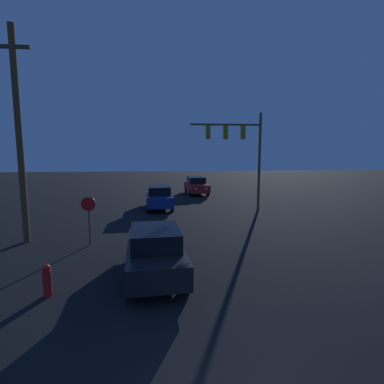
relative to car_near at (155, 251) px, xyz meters
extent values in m
cube|color=black|center=(0.00, 0.05, -0.14)|extent=(2.12, 4.51, 0.71)
cube|color=black|center=(0.01, -0.17, 0.51)|extent=(1.68, 2.20, 0.59)
cylinder|color=black|center=(-0.93, 1.34, -0.49)|extent=(0.25, 0.70, 0.68)
cylinder|color=black|center=(0.71, 1.47, -0.49)|extent=(0.25, 0.70, 0.68)
cylinder|color=black|center=(-0.72, -1.37, -0.49)|extent=(0.25, 0.70, 0.68)
cylinder|color=black|center=(0.92, -1.24, -0.49)|extent=(0.25, 0.70, 0.68)
sphere|color=#F9EFC6|center=(-0.67, 2.22, -0.07)|extent=(0.18, 0.18, 0.18)
sphere|color=#F9EFC6|center=(0.31, 2.29, -0.07)|extent=(0.18, 0.18, 0.18)
cube|color=navy|center=(0.00, 11.95, -0.14)|extent=(2.02, 4.48, 0.71)
cube|color=black|center=(0.02, 11.73, 0.51)|extent=(1.63, 2.17, 0.59)
cylinder|color=black|center=(-0.89, 13.26, -0.49)|extent=(0.23, 0.69, 0.68)
cylinder|color=black|center=(0.75, 13.35, -0.49)|extent=(0.23, 0.69, 0.68)
cylinder|color=black|center=(-0.74, 10.55, -0.49)|extent=(0.23, 0.69, 0.68)
cylinder|color=black|center=(0.90, 10.64, -0.49)|extent=(0.23, 0.69, 0.68)
sphere|color=#F9EFC6|center=(-0.61, 14.13, -0.07)|extent=(0.18, 0.18, 0.18)
sphere|color=#F9EFC6|center=(0.37, 14.19, -0.07)|extent=(0.18, 0.18, 0.18)
cube|color=#B21E1E|center=(3.53, 19.00, -0.14)|extent=(2.10, 4.50, 0.71)
cube|color=black|center=(3.51, 19.22, 0.51)|extent=(1.66, 2.19, 0.59)
cylinder|color=black|center=(4.45, 17.70, -0.49)|extent=(0.25, 0.70, 0.68)
cylinder|color=black|center=(2.81, 17.58, -0.49)|extent=(0.25, 0.70, 0.68)
cylinder|color=black|center=(4.25, 20.41, -0.49)|extent=(0.25, 0.70, 0.68)
cylinder|color=black|center=(2.61, 20.29, -0.49)|extent=(0.25, 0.70, 0.68)
sphere|color=#F9EFC6|center=(4.18, 16.83, -0.07)|extent=(0.18, 0.18, 0.18)
sphere|color=#F9EFC6|center=(3.20, 16.76, -0.07)|extent=(0.18, 0.18, 0.18)
cylinder|color=brown|center=(6.89, 10.48, 2.49)|extent=(0.18, 0.18, 6.66)
cube|color=brown|center=(4.51, 10.48, 5.03)|extent=(4.75, 0.12, 0.12)
cube|color=#A57F14|center=(5.70, 10.48, 4.52)|extent=(0.28, 0.28, 0.90)
cylinder|color=green|center=(5.70, 10.33, 4.72)|extent=(0.20, 0.02, 0.20)
cube|color=#A57F14|center=(4.51, 10.48, 4.52)|extent=(0.28, 0.28, 0.90)
cylinder|color=green|center=(4.51, 10.33, 4.72)|extent=(0.20, 0.02, 0.20)
cube|color=#A57F14|center=(3.33, 10.48, 4.52)|extent=(0.28, 0.28, 0.90)
cylinder|color=green|center=(3.33, 10.33, 4.72)|extent=(0.20, 0.02, 0.20)
cylinder|color=brown|center=(-2.93, 3.56, 0.23)|extent=(0.07, 0.07, 2.14)
cylinder|color=red|center=(-2.93, 3.54, 0.99)|extent=(0.62, 0.03, 0.62)
cylinder|color=brown|center=(-5.91, 4.33, 3.85)|extent=(0.28, 0.28, 9.37)
cube|color=brown|center=(-5.91, 4.33, 7.60)|extent=(1.42, 0.14, 0.14)
cylinder|color=red|center=(-3.02, -1.13, -0.46)|extent=(0.24, 0.24, 0.75)
sphere|color=red|center=(-3.02, -1.13, -0.01)|extent=(0.22, 0.22, 0.22)
camera|label=1|loc=(0.28, -9.55, 3.23)|focal=28.00mm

